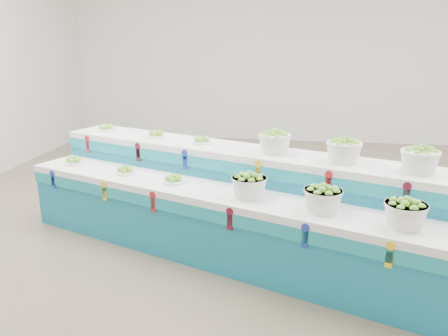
{
  "coord_description": "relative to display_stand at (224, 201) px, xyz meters",
  "views": [
    {
      "loc": [
        -0.31,
        -4.66,
        2.12
      ],
      "look_at": [
        -0.95,
        -0.38,
        0.87
      ],
      "focal_mm": 35.61,
      "sensor_mm": 36.0,
      "label": 1
    }
  ],
  "objects": [
    {
      "name": "plate_lower_left",
      "position": [
        -1.85,
        0.43,
        0.25
      ],
      "size": [
        0.3,
        0.3,
        0.09
      ],
      "primitive_type": "cylinder",
      "rotation": [
        0.0,
        0.0,
        -0.38
      ],
      "color": "white",
      "rests_on": "display_stand"
    },
    {
      "name": "display_stand",
      "position": [
        0.0,
        0.0,
        0.0
      ],
      "size": [
        4.59,
        2.72,
        1.02
      ],
      "primitive_type": null,
      "rotation": [
        0.0,
        0.0,
        -0.38
      ],
      "color": "teal",
      "rests_on": "ground"
    },
    {
      "name": "plate_lower_right",
      "position": [
        -0.51,
        -0.1,
        0.25
      ],
      "size": [
        0.3,
        0.3,
        0.09
      ],
      "primitive_type": "cylinder",
      "rotation": [
        0.0,
        0.0,
        -0.38
      ],
      "color": "white",
      "rests_on": "display_stand"
    },
    {
      "name": "basket_upper_left",
      "position": [
        0.5,
        0.1,
        0.63
      ],
      "size": [
        0.42,
        0.42,
        0.23
      ],
      "primitive_type": null,
      "rotation": [
        0.0,
        0.0,
        -0.38
      ],
      "color": "silver",
      "rests_on": "display_stand"
    },
    {
      "name": "basket_lower_left",
      "position": [
        0.3,
        -0.42,
        0.33
      ],
      "size": [
        0.42,
        0.42,
        0.23
      ],
      "primitive_type": null,
      "rotation": [
        0.0,
        0.0,
        -0.38
      ],
      "color": "silver",
      "rests_on": "display_stand"
    },
    {
      "name": "plate_upper_left",
      "position": [
        -1.64,
        0.95,
        0.55
      ],
      "size": [
        0.3,
        0.3,
        0.09
      ],
      "primitive_type": "cylinder",
      "rotation": [
        0.0,
        0.0,
        -0.38
      ],
      "color": "white",
      "rests_on": "display_stand"
    },
    {
      "name": "basket_lower_right",
      "position": [
        1.55,
        -0.91,
        0.33
      ],
      "size": [
        0.42,
        0.42,
        0.23
      ],
      "primitive_type": null,
      "rotation": [
        0.0,
        0.0,
        -0.38
      ],
      "color": "silver",
      "rests_on": "display_stand"
    },
    {
      "name": "back_wall",
      "position": [
        0.95,
        5.38,
        1.49
      ],
      "size": [
        10.0,
        0.0,
        10.0
      ],
      "primitive_type": "plane",
      "rotation": [
        1.57,
        0.0,
        0.0
      ],
      "color": "silver",
      "rests_on": "ground"
    },
    {
      "name": "plate_lower_mid",
      "position": [
        -1.11,
        0.14,
        0.25
      ],
      "size": [
        0.3,
        0.3,
        0.09
      ],
      "primitive_type": "cylinder",
      "rotation": [
        0.0,
        0.0,
        -0.38
      ],
      "color": "white",
      "rests_on": "display_stand"
    },
    {
      "name": "basket_upper_mid",
      "position": [
        1.15,
        -0.16,
        0.63
      ],
      "size": [
        0.42,
        0.42,
        0.23
      ],
      "primitive_type": null,
      "rotation": [
        0.0,
        0.0,
        -0.38
      ],
      "color": "silver",
      "rests_on": "display_stand"
    },
    {
      "name": "plate_upper_right",
      "position": [
        -0.3,
        0.42,
        0.55
      ],
      "size": [
        0.3,
        0.3,
        0.09
      ],
      "primitive_type": "cylinder",
      "rotation": [
        0.0,
        0.0,
        -0.38
      ],
      "color": "white",
      "rests_on": "display_stand"
    },
    {
      "name": "basket_upper_right",
      "position": [
        1.76,
        -0.4,
        0.63
      ],
      "size": [
        0.42,
        0.42,
        0.23
      ],
      "primitive_type": null,
      "rotation": [
        0.0,
        0.0,
        -0.38
      ],
      "color": "silver",
      "rests_on": "display_stand"
    },
    {
      "name": "plate_upper_mid",
      "position": [
        -0.9,
        0.66,
        0.55
      ],
      "size": [
        0.3,
        0.3,
        0.09
      ],
      "primitive_type": "cylinder",
      "rotation": [
        0.0,
        0.0,
        -0.38
      ],
      "color": "white",
      "rests_on": "display_stand"
    },
    {
      "name": "ground",
      "position": [
        0.95,
        0.38,
        -0.51
      ],
      "size": [
        10.0,
        10.0,
        0.0
      ],
      "primitive_type": "plane",
      "color": "brown",
      "rests_on": "ground"
    },
    {
      "name": "basket_lower_mid",
      "position": [
        0.94,
        -0.67,
        0.33
      ],
      "size": [
        0.42,
        0.42,
        0.23
      ],
      "primitive_type": null,
      "rotation": [
        0.0,
        0.0,
        -0.38
      ],
      "color": "silver",
      "rests_on": "display_stand"
    }
  ]
}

